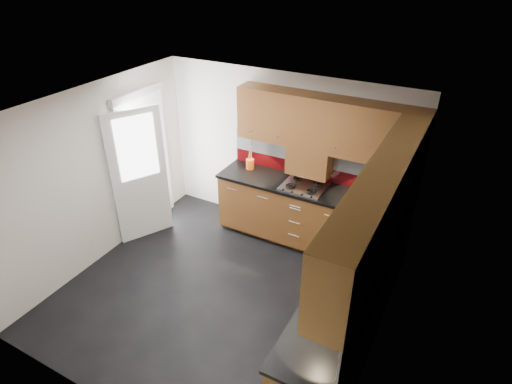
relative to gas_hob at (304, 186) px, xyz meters
The scene contains 14 objects.
room 1.63m from the gas_hob, 107.03° to the right, with size 4.00×3.80×2.64m.
base_cabinets 1.10m from the gas_hob, 50.67° to the right, with size 2.70×3.20×0.95m.
countertop 0.98m from the gas_hob, 51.77° to the right, with size 2.72×3.22×0.04m.
backsplash 1.02m from the gas_hob, 33.28° to the right, with size 2.70×3.20×0.54m.
upper_cabinets 1.36m from the gas_hob, 41.51° to the right, with size 2.50×3.20×0.72m.
extractor_hood 0.36m from the gas_hob, 90.00° to the left, with size 0.60×0.33×0.40m, color #612F15.
glass_cabinet 1.61m from the gas_hob, 17.76° to the right, with size 0.32×0.80×0.66m.
back_door 2.35m from the gas_hob, 162.10° to the right, with size 0.42×1.19×2.04m.
gas_hob is the anchor object (origin of this frame).
utensil_pot 0.94m from the gas_hob, behind, with size 0.12×0.12×0.44m.
toaster 1.31m from the gas_hob, ahead, with size 0.29×0.22×0.19m.
food_processor 1.21m from the gas_hob, 18.92° to the right, with size 0.19×0.19×0.31m.
paper_towel 1.80m from the gas_hob, 48.48° to the right, with size 0.11×0.11×0.23m, color white.
orange_cloth 1.19m from the gas_hob, 21.15° to the right, with size 0.15×0.13×0.02m, color orange.
Camera 1 is at (2.30, -3.37, 3.85)m, focal length 30.00 mm.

